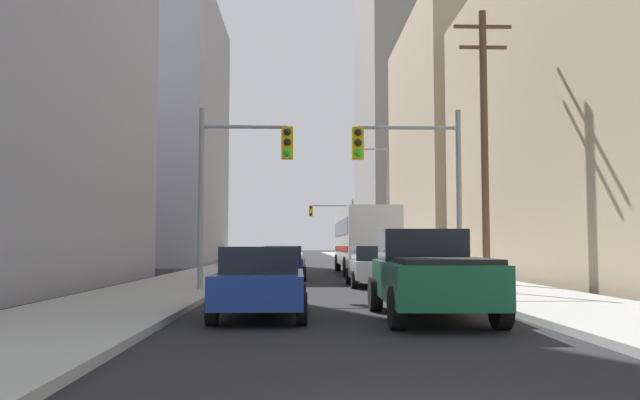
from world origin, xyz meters
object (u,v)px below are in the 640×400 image
(pickup_truck_green, at_px, (429,274))
(sedan_navy, at_px, (284,263))
(city_bus, at_px, (364,238))
(traffic_signal_far_right, at_px, (333,219))
(traffic_signal_near_right, at_px, (413,169))
(sedan_blue, at_px, (261,282))
(sedan_silver, at_px, (374,266))
(traffic_signal_near_left, at_px, (241,169))

(pickup_truck_green, relative_size, sedan_navy, 1.28)
(city_bus, distance_m, traffic_signal_far_right, 28.42)
(traffic_signal_near_right, distance_m, traffic_signal_far_right, 42.57)
(sedan_blue, relative_size, sedan_silver, 1.00)
(traffic_signal_near_right, bearing_deg, city_bus, 90.82)
(pickup_truck_green, distance_m, sedan_blue, 3.58)
(sedan_silver, xyz_separation_m, sedan_navy, (-3.51, 4.66, 0.00))
(city_bus, relative_size, traffic_signal_far_right, 1.92)
(sedan_blue, xyz_separation_m, sedan_navy, (0.15, 15.34, 0.00))
(sedan_silver, bearing_deg, traffic_signal_near_right, -76.56)
(sedan_silver, distance_m, traffic_signal_near_right, 4.93)
(traffic_signal_near_right, bearing_deg, sedan_navy, 117.90)
(sedan_silver, bearing_deg, city_bus, 86.46)
(sedan_silver, bearing_deg, sedan_navy, 127.01)
(sedan_blue, bearing_deg, traffic_signal_near_right, 57.45)
(sedan_blue, distance_m, traffic_signal_far_right, 49.93)
(sedan_navy, xyz_separation_m, traffic_signal_far_right, (4.03, 34.31, 3.30))
(city_bus, distance_m, traffic_signal_near_left, 15.36)
(city_bus, bearing_deg, sedan_blue, -101.45)
(sedan_silver, relative_size, traffic_signal_near_left, 0.70)
(sedan_silver, distance_m, sedan_navy, 5.84)
(pickup_truck_green, bearing_deg, sedan_navy, 102.42)
(traffic_signal_near_left, bearing_deg, sedan_blue, -81.34)
(city_bus, bearing_deg, sedan_silver, -93.54)
(sedan_navy, bearing_deg, pickup_truck_green, -77.58)
(sedan_navy, xyz_separation_m, traffic_signal_near_right, (4.37, -8.26, 3.26))
(traffic_signal_near_left, relative_size, traffic_signal_near_right, 1.00)
(sedan_blue, relative_size, traffic_signal_near_right, 0.70)
(traffic_signal_near_left, height_order, traffic_signal_near_right, same)
(traffic_signal_far_right, bearing_deg, sedan_blue, -94.80)
(traffic_signal_far_right, bearing_deg, pickup_truck_green, -90.69)
(city_bus, xyz_separation_m, sedan_blue, (-4.32, -21.31, -1.16))
(sedan_silver, distance_m, traffic_signal_near_left, 6.77)
(traffic_signal_near_left, height_order, traffic_signal_far_right, same)
(sedan_blue, relative_size, sedan_navy, 0.99)
(traffic_signal_near_left, bearing_deg, sedan_silver, 37.20)
(sedan_navy, height_order, traffic_signal_far_right, traffic_signal_far_right)
(sedan_silver, height_order, sedan_navy, same)
(pickup_truck_green, xyz_separation_m, traffic_signal_near_left, (-4.65, 7.29, 3.07))
(sedan_navy, height_order, traffic_signal_near_right, traffic_signal_near_right)
(city_bus, height_order, traffic_signal_near_right, traffic_signal_near_right)
(city_bus, relative_size, sedan_navy, 2.70)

